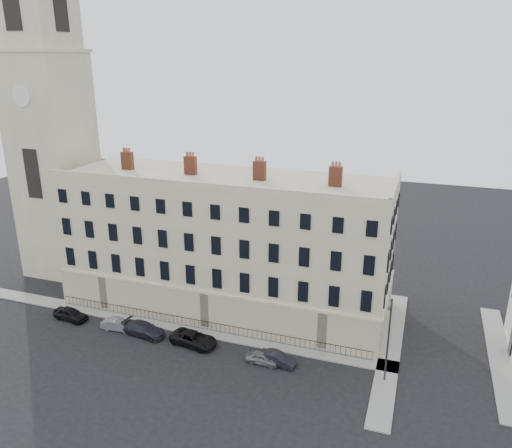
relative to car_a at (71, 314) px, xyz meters
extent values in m
plane|color=black|center=(20.57, -2.60, -0.69)|extent=(160.00, 160.00, 0.00)
cube|color=beige|center=(14.57, 9.40, 6.81)|extent=(36.00, 12.00, 15.00)
cube|color=#BFB38F|center=(14.57, 3.32, 1.31)|extent=(36.10, 0.18, 4.00)
cube|color=#BFB38F|center=(32.65, 9.40, 1.31)|extent=(0.18, 12.10, 4.00)
cube|color=beige|center=(14.57, 3.55, 14.71)|extent=(36.00, 0.35, 0.80)
cube|color=beige|center=(32.42, 9.40, 14.71)|extent=(0.35, 12.00, 0.80)
cube|color=brown|center=(2.57, 9.40, 15.31)|extent=(1.30, 0.70, 2.00)
cube|color=brown|center=(10.57, 9.40, 15.31)|extent=(1.30, 0.70, 2.00)
cube|color=brown|center=(18.57, 9.40, 15.31)|extent=(1.30, 0.70, 2.00)
cube|color=brown|center=(26.57, 9.40, 15.31)|extent=(1.30, 0.70, 2.00)
cube|color=beige|center=(-9.43, 11.40, 13.31)|extent=(8.00, 8.00, 28.00)
cube|color=beige|center=(-9.43, 11.40, 32.31)|extent=(7.04, 7.04, 10.00)
cylinder|color=white|center=(-9.43, 7.34, 22.31)|extent=(2.40, 0.14, 2.40)
cube|color=gray|center=(10.57, 2.40, -0.63)|extent=(48.00, 2.00, 0.12)
cube|color=gray|center=(33.57, 5.40, -0.63)|extent=(2.00, 24.00, 0.12)
cube|color=gray|center=(43.57, 7.40, -0.63)|extent=(2.00, 20.00, 0.12)
cube|color=black|center=(14.57, 2.80, 0.33)|extent=(35.00, 0.04, 0.04)
cube|color=black|center=(14.57, 2.80, -0.57)|extent=(35.00, 0.04, 0.04)
imported|color=black|center=(0.00, 0.00, 0.00)|extent=(4.19, 2.05, 1.38)
imported|color=slate|center=(6.16, -0.10, -0.09)|extent=(3.74, 1.58, 1.20)
imported|color=#21232D|center=(9.28, -0.15, -0.01)|extent=(4.90, 2.47, 1.37)
imported|color=black|center=(14.90, -0.12, -0.01)|extent=(5.13, 2.89, 1.35)
imported|color=slate|center=(22.41, -0.88, -0.14)|extent=(3.26, 1.45, 1.09)
imported|color=black|center=(23.71, -0.54, -0.10)|extent=(3.73, 1.77, 1.18)
cylinder|color=#34343A|center=(33.47, 0.15, 3.37)|extent=(0.16, 0.16, 8.11)
cylinder|color=#34343A|center=(33.42, -0.55, 7.32)|extent=(0.20, 1.52, 0.10)
cube|color=#34343A|center=(33.38, -1.26, 7.27)|extent=(0.21, 0.52, 0.12)
camera|label=1|loc=(34.97, -39.03, 26.77)|focal=35.00mm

